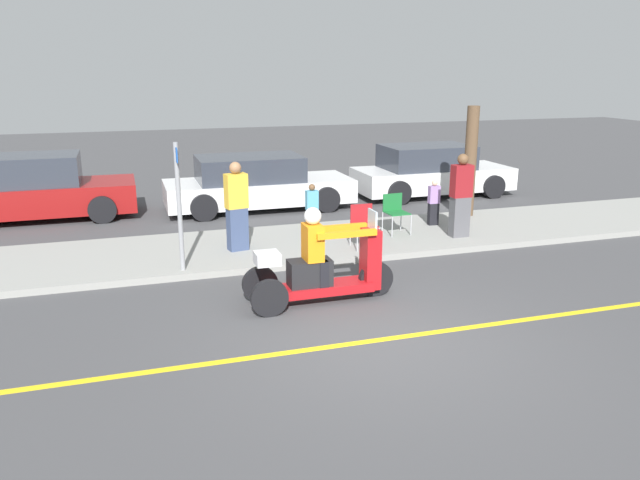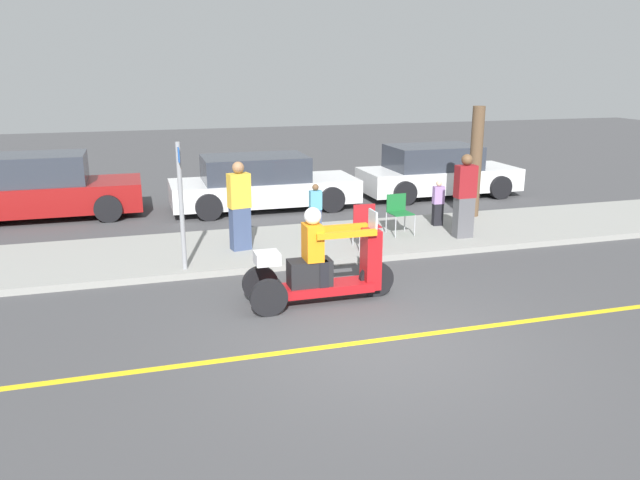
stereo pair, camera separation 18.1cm
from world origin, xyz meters
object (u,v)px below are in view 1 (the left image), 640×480
(spectator_far_back, at_px, (461,197))
(folding_chair_curbside, at_px, (395,209))
(spectator_with_child, at_px, (434,203))
(tree_trunk, at_px, (470,162))
(parked_car_lot_right, at_px, (33,189))
(spectator_mid_group, at_px, (237,208))
(motorcycle_trike, at_px, (321,269))
(street_sign, at_px, (179,202))
(folding_chair_set_back, at_px, (363,221))
(spectator_by_tree, at_px, (312,210))
(parked_car_lot_far, at_px, (430,172))
(parked_car_lot_left, at_px, (256,184))

(spectator_far_back, bearing_deg, folding_chair_curbside, 150.22)
(spectator_with_child, height_order, tree_trunk, tree_trunk)
(folding_chair_curbside, bearing_deg, parked_car_lot_right, 150.79)
(folding_chair_curbside, bearing_deg, spectator_mid_group, -175.75)
(motorcycle_trike, relative_size, spectator_mid_group, 1.39)
(folding_chair_curbside, distance_m, parked_car_lot_right, 8.51)
(street_sign, bearing_deg, spectator_with_child, 15.50)
(motorcycle_trike, height_order, parked_car_lot_right, parked_car_lot_right)
(motorcycle_trike, height_order, folding_chair_set_back, motorcycle_trike)
(parked_car_lot_right, bearing_deg, spectator_mid_group, -47.40)
(tree_trunk, bearing_deg, spectator_far_back, -125.39)
(spectator_with_child, xyz_separation_m, street_sign, (-5.62, -1.56, 0.71))
(spectator_mid_group, bearing_deg, spectator_by_tree, 23.60)
(spectator_mid_group, height_order, parked_car_lot_far, spectator_mid_group)
(spectator_by_tree, relative_size, folding_chair_set_back, 1.28)
(folding_chair_curbside, height_order, street_sign, street_sign)
(spectator_far_back, distance_m, parked_car_lot_far, 4.84)
(folding_chair_set_back, height_order, street_sign, street_sign)
(spectator_mid_group, relative_size, tree_trunk, 0.67)
(spectator_far_back, height_order, parked_car_lot_right, spectator_far_back)
(spectator_with_child, bearing_deg, motorcycle_trike, -137.19)
(spectator_mid_group, height_order, parked_car_lot_left, spectator_mid_group)
(spectator_by_tree, bearing_deg, folding_chair_curbside, -16.60)
(folding_chair_curbside, relative_size, parked_car_lot_right, 0.18)
(spectator_with_child, relative_size, folding_chair_set_back, 1.23)
(spectator_by_tree, bearing_deg, spectator_mid_group, -156.40)
(motorcycle_trike, relative_size, spectator_far_back, 1.38)
(folding_chair_set_back, bearing_deg, street_sign, -173.20)
(parked_car_lot_left, height_order, parked_car_lot_far, parked_car_lot_far)
(spectator_mid_group, xyz_separation_m, spectator_far_back, (4.53, -0.41, 0.01))
(spectator_mid_group, distance_m, spectator_far_back, 4.55)
(spectator_far_back, xyz_separation_m, folding_chair_set_back, (-2.17, -0.10, -0.32))
(spectator_far_back, bearing_deg, spectator_mid_group, 174.84)
(spectator_with_child, height_order, parked_car_lot_left, parked_car_lot_left)
(spectator_mid_group, bearing_deg, motorcycle_trike, -74.65)
(folding_chair_curbside, bearing_deg, tree_trunk, 22.89)
(motorcycle_trike, xyz_separation_m, folding_chair_curbside, (2.61, 3.06, 0.09))
(parked_car_lot_far, bearing_deg, motorcycle_trike, -128.10)
(spectator_by_tree, xyz_separation_m, parked_car_lot_left, (-0.52, 3.16, 0.02))
(parked_car_lot_far, height_order, tree_trunk, tree_trunk)
(folding_chair_set_back, height_order, parked_car_lot_far, parked_car_lot_far)
(folding_chair_set_back, relative_size, parked_car_lot_left, 0.18)
(parked_car_lot_left, relative_size, tree_trunk, 1.85)
(folding_chair_curbside, bearing_deg, parked_car_lot_left, 120.89)
(spectator_mid_group, height_order, folding_chair_curbside, spectator_mid_group)
(spectator_with_child, relative_size, folding_chair_curbside, 1.23)
(spectator_far_back, relative_size, tree_trunk, 0.67)
(spectator_far_back, xyz_separation_m, parked_car_lot_right, (-8.58, 4.81, -0.23))
(spectator_far_back, distance_m, spectator_with_child, 1.09)
(parked_car_lot_right, bearing_deg, tree_trunk, -18.04)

